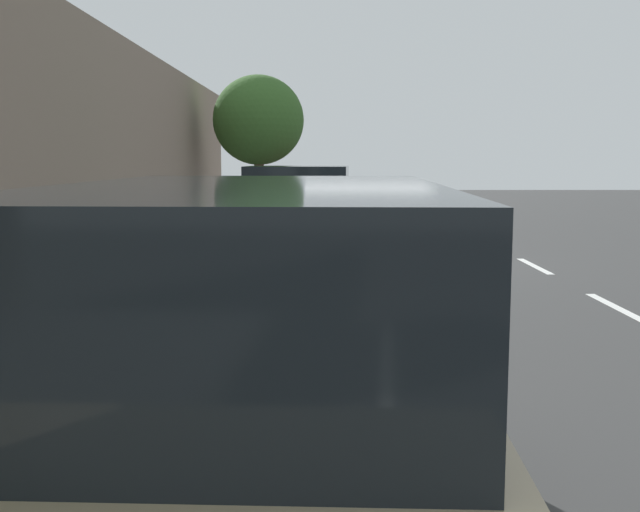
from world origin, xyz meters
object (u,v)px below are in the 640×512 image
(parked_pickup_green_mid, at_px, (302,223))
(pedestrian_on_phone, at_px, (59,243))
(parked_sedan_red_nearest, at_px, (312,192))
(bicycle_at_curb, at_px, (253,294))
(street_tree_near_cyclist, at_px, (258,120))
(cyclist_with_backpack, at_px, (238,244))
(parked_sedan_silver_second, at_px, (309,205))
(parked_suv_tan_far, at_px, (252,396))

(parked_pickup_green_mid, height_order, pedestrian_on_phone, parked_pickup_green_mid)
(parked_sedan_red_nearest, distance_m, bicycle_at_curb, 20.33)
(pedestrian_on_phone, bearing_deg, bicycle_at_curb, -175.74)
(parked_sedan_red_nearest, distance_m, pedestrian_on_phone, 20.71)
(bicycle_at_curb, bearing_deg, parked_sedan_red_nearest, -91.74)
(parked_pickup_green_mid, distance_m, pedestrian_on_phone, 5.61)
(street_tree_near_cyclist, bearing_deg, pedestrian_on_phone, 87.11)
(parked_pickup_green_mid, xyz_separation_m, cyclist_with_backpack, (0.77, 4.16, 0.07))
(parked_sedan_silver_second, xyz_separation_m, pedestrian_on_phone, (2.96, 12.31, 0.30))
(parked_suv_tan_far, height_order, bicycle_at_curb, parked_suv_tan_far)
(cyclist_with_backpack, bearing_deg, bicycle_at_curb, 116.74)
(parked_sedan_red_nearest, relative_size, street_tree_near_cyclist, 0.89)
(parked_sedan_red_nearest, relative_size, pedestrian_on_phone, 2.75)
(parked_pickup_green_mid, bearing_deg, pedestrian_on_phone, 58.67)
(parked_pickup_green_mid, bearing_deg, parked_suv_tan_far, 89.96)
(bicycle_at_curb, xyz_separation_m, cyclist_with_backpack, (0.23, -0.45, 0.59))
(parked_sedan_red_nearest, xyz_separation_m, parked_sedan_silver_second, (0.04, 8.18, 0.00))
(parked_suv_tan_far, bearing_deg, pedestrian_on_phone, -64.73)
(parked_sedan_red_nearest, relative_size, parked_pickup_green_mid, 0.82)
(parked_sedan_silver_second, relative_size, cyclist_with_backpack, 2.78)
(parked_pickup_green_mid, relative_size, cyclist_with_backpack, 3.37)
(parked_pickup_green_mid, xyz_separation_m, street_tree_near_cyclist, (1.91, -15.00, 2.55))
(parked_sedan_silver_second, height_order, pedestrian_on_phone, pedestrian_on_phone)
(parked_sedan_red_nearest, relative_size, parked_sedan_silver_second, 1.00)
(parked_pickup_green_mid, distance_m, street_tree_near_cyclist, 15.34)
(street_tree_near_cyclist, relative_size, pedestrian_on_phone, 3.07)
(cyclist_with_backpack, distance_m, street_tree_near_cyclist, 19.36)
(bicycle_at_curb, bearing_deg, cyclist_with_backpack, -63.26)
(parked_pickup_green_mid, distance_m, bicycle_at_curb, 4.67)
(parked_suv_tan_far, bearing_deg, parked_sedan_silver_second, -90.15)
(parked_sedan_red_nearest, distance_m, street_tree_near_cyclist, 3.43)
(parked_sedan_red_nearest, bearing_deg, parked_suv_tan_far, 89.81)
(parked_sedan_silver_second, height_order, cyclist_with_backpack, cyclist_with_backpack)
(parked_suv_tan_far, xyz_separation_m, pedestrian_on_phone, (2.91, -6.16, 0.03))
(cyclist_with_backpack, bearing_deg, pedestrian_on_phone, 16.30)
(parked_pickup_green_mid, xyz_separation_m, bicycle_at_curb, (0.54, 4.61, -0.52))
(parked_sedan_silver_second, bearing_deg, cyclist_with_backpack, 86.05)
(parked_sedan_red_nearest, xyz_separation_m, bicycle_at_curb, (0.62, 20.32, -0.37))
(bicycle_at_curb, relative_size, pedestrian_on_phone, 1.07)
(bicycle_at_curb, distance_m, street_tree_near_cyclist, 19.90)
(parked_sedan_red_nearest, xyz_separation_m, parked_suv_tan_far, (0.09, 26.65, 0.27))
(bicycle_at_curb, bearing_deg, street_tree_near_cyclist, -85.98)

